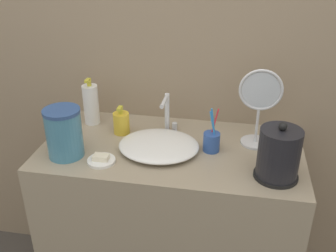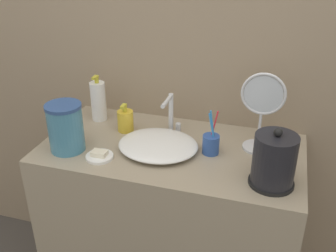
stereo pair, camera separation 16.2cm
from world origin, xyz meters
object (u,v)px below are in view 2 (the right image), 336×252
object	(u,v)px
faucet	(171,112)
lotion_bottle	(125,120)
shampoo_bottle	(98,101)
vanity_mirror	(262,109)
electric_kettle	(274,162)
toothbrush_cup	(211,144)
water_pitcher	(66,127)

from	to	relation	value
faucet	lotion_bottle	size ratio (longest dim) A/B	1.36
shampoo_bottle	vanity_mirror	xyz separation A→B (m)	(0.76, -0.06, 0.09)
electric_kettle	faucet	bearing A→B (deg)	148.80
toothbrush_cup	shampoo_bottle	bearing A→B (deg)	164.66
vanity_mirror	water_pitcher	distance (m)	0.80
faucet	shampoo_bottle	bearing A→B (deg)	175.66
electric_kettle	vanity_mirror	xyz separation A→B (m)	(-0.07, 0.25, 0.09)
toothbrush_cup	water_pitcher	size ratio (longest dim) A/B	0.97
electric_kettle	vanity_mirror	world-z (taller)	vanity_mirror
electric_kettle	shampoo_bottle	bearing A→B (deg)	159.66
lotion_bottle	faucet	bearing A→B (deg)	12.86
water_pitcher	lotion_bottle	bearing A→B (deg)	53.80
electric_kettle	lotion_bottle	distance (m)	0.71
toothbrush_cup	shampoo_bottle	xyz separation A→B (m)	(-0.58, 0.16, 0.05)
faucet	lotion_bottle	bearing A→B (deg)	-167.14
lotion_bottle	vanity_mirror	distance (m)	0.61
faucet	toothbrush_cup	bearing A→B (deg)	-31.98
toothbrush_cup	vanity_mirror	xyz separation A→B (m)	(0.18, 0.10, 0.14)
faucet	electric_kettle	world-z (taller)	electric_kettle
faucet	vanity_mirror	world-z (taller)	vanity_mirror
vanity_mirror	faucet	bearing A→B (deg)	174.80
toothbrush_cup	vanity_mirror	size ratio (longest dim) A/B	0.59
faucet	lotion_bottle	world-z (taller)	faucet
toothbrush_cup	water_pitcher	xyz separation A→B (m)	(-0.58, -0.14, 0.06)
faucet	toothbrush_cup	size ratio (longest dim) A/B	0.90
toothbrush_cup	shampoo_bottle	world-z (taller)	shampoo_bottle
faucet	toothbrush_cup	xyz separation A→B (m)	(0.21, -0.13, -0.06)
faucet	water_pitcher	xyz separation A→B (m)	(-0.37, -0.27, 0.00)
lotion_bottle	shampoo_bottle	size ratio (longest dim) A/B	0.59
electric_kettle	lotion_bottle	size ratio (longest dim) A/B	1.72
shampoo_bottle	water_pitcher	world-z (taller)	shampoo_bottle
electric_kettle	vanity_mirror	distance (m)	0.27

